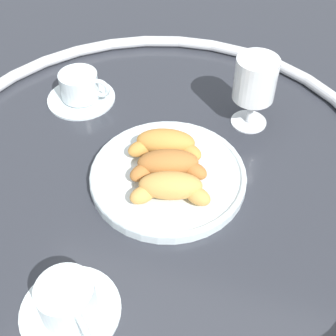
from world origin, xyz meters
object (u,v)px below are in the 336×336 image
Objects in this scene: pastry_plate at (168,176)px; croissant_large at (166,144)px; coffee_cup_near at (68,303)px; coffee_cup_far at (80,89)px; croissant_small at (168,165)px; croissant_extra at (170,188)px; juice_glass_left at (255,83)px.

croissant_large reaches higher than pastry_plate.
coffee_cup_near and coffee_cup_far have the same top height.
coffee_cup_far is (0.23, -0.16, -0.01)m from croissant_small.
croissant_large reaches higher than coffee_cup_far.
pastry_plate is 1.99× the size of croissant_extra.
pastry_plate is 0.06m from croissant_extra.
pastry_plate is at bearing 62.23° from juice_glass_left.
pastry_plate is 0.28m from coffee_cup_far.
croissant_large is at bearing -67.06° from croissant_small.
croissant_small is 0.95× the size of coffee_cup_near.
croissant_large and croissant_small have the same top height.
croissant_small is 0.98× the size of croissant_extra.
croissant_small is at bearing 62.85° from juice_glass_left.
pastry_plate is at bearing -67.93° from croissant_extra.
juice_glass_left is at bearing -174.11° from coffee_cup_far.
pastry_plate is at bearing 113.13° from croissant_large.
coffee_cup_far is (0.21, -0.11, -0.01)m from croissant_large.
coffee_cup_far is (0.25, -0.21, -0.01)m from croissant_extra.
coffee_cup_near is at bearing 79.11° from croissant_small.
juice_glass_left reaches higher than croissant_extra.
juice_glass_left is (-0.33, -0.03, 0.07)m from coffee_cup_far.
croissant_small is at bearing 110.15° from pastry_plate.
croissant_extra is 0.94× the size of juice_glass_left.
coffee_cup_far is 0.97× the size of juice_glass_left.
coffee_cup_far is at bearing -39.04° from croissant_extra.
pastry_plate is 2.04× the size of croissant_small.
croissant_small is 0.05m from croissant_extra.
croissant_small is at bearing -67.81° from croissant_extra.
pastry_plate is at bearing -69.85° from croissant_small.
croissant_large and croissant_extra have the same top height.
croissant_extra is (-0.04, 0.09, 0.00)m from croissant_large.
croissant_small is (-0.00, 0.00, 0.03)m from pastry_plate.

